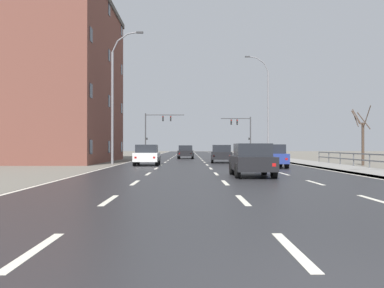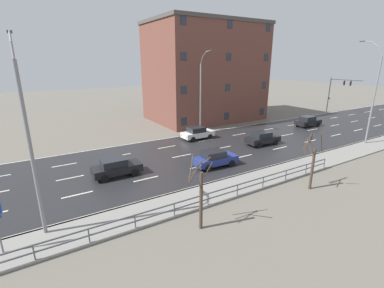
{
  "view_description": "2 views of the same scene",
  "coord_description": "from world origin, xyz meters",
  "px_view_note": "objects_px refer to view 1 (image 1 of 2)",
  "views": [
    {
      "loc": [
        -1.42,
        -3.79,
        1.43
      ],
      "look_at": [
        -0.98,
        50.8,
        1.76
      ],
      "focal_mm": 39.98,
      "sensor_mm": 36.0,
      "label": 1
    },
    {
      "loc": [
        23.34,
        10.62,
        9.47
      ],
      "look_at": [
        0.0,
        24.85,
        1.1
      ],
      "focal_mm": 25.44,
      "sensor_mm": 36.0,
      "label": 2
    }
  ],
  "objects_px": {
    "street_lamp_midground": "(267,109)",
    "street_lamp_left_bank": "(114,99)",
    "traffic_signal_right": "(243,129)",
    "traffic_signal_left": "(155,126)",
    "car_mid_centre": "(252,160)",
    "car_far_left": "(186,152)",
    "brick_building": "(44,80)",
    "car_near_left": "(271,156)",
    "car_far_right": "(147,155)",
    "car_distant": "(221,154)"
  },
  "relations": [
    {
      "from": "traffic_signal_left",
      "to": "brick_building",
      "type": "height_order",
      "value": "brick_building"
    },
    {
      "from": "street_lamp_left_bank",
      "to": "car_far_left",
      "type": "height_order",
      "value": "street_lamp_left_bank"
    },
    {
      "from": "car_near_left",
      "to": "car_far_left",
      "type": "bearing_deg",
      "value": 108.23
    },
    {
      "from": "car_distant",
      "to": "car_near_left",
      "type": "xyz_separation_m",
      "value": [
        2.67,
        -8.82,
        0.0
      ]
    },
    {
      "from": "traffic_signal_left",
      "to": "brick_building",
      "type": "xyz_separation_m",
      "value": [
        -8.58,
        -23.94,
        3.27
      ]
    },
    {
      "from": "street_lamp_midground",
      "to": "traffic_signal_right",
      "type": "bearing_deg",
      "value": 92.27
    },
    {
      "from": "traffic_signal_right",
      "to": "car_mid_centre",
      "type": "distance_m",
      "value": 44.45
    },
    {
      "from": "car_mid_centre",
      "to": "brick_building",
      "type": "distance_m",
      "value": 27.02
    },
    {
      "from": "car_mid_centre",
      "to": "brick_building",
      "type": "relative_size",
      "value": 0.23
    },
    {
      "from": "car_near_left",
      "to": "brick_building",
      "type": "bearing_deg",
      "value": 151.61
    },
    {
      "from": "car_mid_centre",
      "to": "traffic_signal_right",
      "type": "bearing_deg",
      "value": 83.36
    },
    {
      "from": "street_lamp_left_bank",
      "to": "car_near_left",
      "type": "relative_size",
      "value": 2.58
    },
    {
      "from": "traffic_signal_right",
      "to": "car_mid_centre",
      "type": "xyz_separation_m",
      "value": [
        -5.24,
        -44.03,
        -3.23
      ]
    },
    {
      "from": "traffic_signal_right",
      "to": "traffic_signal_left",
      "type": "height_order",
      "value": "traffic_signal_left"
    },
    {
      "from": "street_lamp_left_bank",
      "to": "car_mid_centre",
      "type": "distance_m",
      "value": 17.66
    },
    {
      "from": "street_lamp_left_bank",
      "to": "traffic_signal_right",
      "type": "height_order",
      "value": "street_lamp_left_bank"
    },
    {
      "from": "car_distant",
      "to": "car_far_left",
      "type": "relative_size",
      "value": 1.01
    },
    {
      "from": "traffic_signal_right",
      "to": "car_far_right",
      "type": "relative_size",
      "value": 1.43
    },
    {
      "from": "brick_building",
      "to": "traffic_signal_right",
      "type": "bearing_deg",
      "value": 47.53
    },
    {
      "from": "brick_building",
      "to": "car_far_left",
      "type": "bearing_deg",
      "value": 36.61
    },
    {
      "from": "traffic_signal_left",
      "to": "car_far_right",
      "type": "bearing_deg",
      "value": -86.6
    },
    {
      "from": "traffic_signal_right",
      "to": "car_near_left",
      "type": "relative_size",
      "value": 1.41
    },
    {
      "from": "street_lamp_midground",
      "to": "traffic_signal_left",
      "type": "height_order",
      "value": "street_lamp_midground"
    },
    {
      "from": "street_lamp_left_bank",
      "to": "car_far_left",
      "type": "distance_m",
      "value": 17.11
    },
    {
      "from": "traffic_signal_right",
      "to": "car_far_left",
      "type": "height_order",
      "value": "traffic_signal_right"
    },
    {
      "from": "street_lamp_midground",
      "to": "car_far_right",
      "type": "xyz_separation_m",
      "value": [
        -11.99,
        -16.0,
        -4.91
      ]
    },
    {
      "from": "car_far_right",
      "to": "car_mid_centre",
      "type": "bearing_deg",
      "value": -64.19
    },
    {
      "from": "car_far_left",
      "to": "traffic_signal_left",
      "type": "bearing_deg",
      "value": 109.84
    },
    {
      "from": "car_mid_centre",
      "to": "car_near_left",
      "type": "bearing_deg",
      "value": 73.3
    },
    {
      "from": "brick_building",
      "to": "street_lamp_midground",
      "type": "bearing_deg",
      "value": 19.51
    },
    {
      "from": "street_lamp_left_bank",
      "to": "car_far_left",
      "type": "relative_size",
      "value": 2.61
    },
    {
      "from": "brick_building",
      "to": "car_near_left",
      "type": "bearing_deg",
      "value": -31.32
    },
    {
      "from": "street_lamp_midground",
      "to": "car_mid_centre",
      "type": "xyz_separation_m",
      "value": [
        -5.87,
        -28.12,
        -4.91
      ]
    },
    {
      "from": "street_lamp_midground",
      "to": "street_lamp_left_bank",
      "type": "distance_m",
      "value": 20.16
    },
    {
      "from": "car_near_left",
      "to": "traffic_signal_left",
      "type": "bearing_deg",
      "value": 109.49
    },
    {
      "from": "street_lamp_left_bank",
      "to": "car_near_left",
      "type": "distance_m",
      "value": 13.79
    },
    {
      "from": "traffic_signal_right",
      "to": "car_near_left",
      "type": "bearing_deg",
      "value": -94.29
    },
    {
      "from": "brick_building",
      "to": "car_far_right",
      "type": "bearing_deg",
      "value": -37.48
    },
    {
      "from": "car_near_left",
      "to": "traffic_signal_right",
      "type": "bearing_deg",
      "value": 88.64
    },
    {
      "from": "street_lamp_midground",
      "to": "car_far_left",
      "type": "height_order",
      "value": "street_lamp_midground"
    },
    {
      "from": "car_mid_centre",
      "to": "car_near_left",
      "type": "height_order",
      "value": "same"
    },
    {
      "from": "street_lamp_midground",
      "to": "car_distant",
      "type": "relative_size",
      "value": 2.8
    },
    {
      "from": "street_lamp_left_bank",
      "to": "traffic_signal_left",
      "type": "height_order",
      "value": "street_lamp_left_bank"
    },
    {
      "from": "traffic_signal_right",
      "to": "car_far_left",
      "type": "bearing_deg",
      "value": -121.44
    },
    {
      "from": "car_mid_centre",
      "to": "car_far_left",
      "type": "relative_size",
      "value": 0.99
    },
    {
      "from": "street_lamp_midground",
      "to": "traffic_signal_right",
      "type": "relative_size",
      "value": 1.98
    },
    {
      "from": "street_lamp_midground",
      "to": "traffic_signal_right",
      "type": "distance_m",
      "value": 16.0
    },
    {
      "from": "traffic_signal_left",
      "to": "traffic_signal_right",
      "type": "bearing_deg",
      "value": -0.34
    },
    {
      "from": "street_lamp_midground",
      "to": "street_lamp_left_bank",
      "type": "xyz_separation_m",
      "value": [
        -14.87,
        -13.6,
        -0.44
      ]
    },
    {
      "from": "car_far_left",
      "to": "street_lamp_left_bank",
      "type": "bearing_deg",
      "value": -108.74
    }
  ]
}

